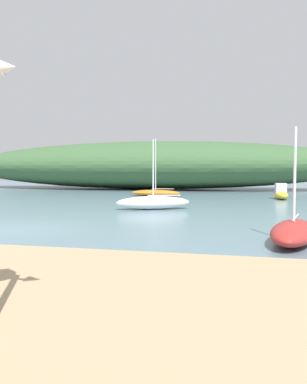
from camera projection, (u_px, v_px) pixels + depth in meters
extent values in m
plane|color=slate|center=(18.00, 229.00, 13.22)|extent=(120.00, 120.00, 0.00)
ellipsoid|color=#3D6038|center=(147.00, 165.00, 43.52)|extent=(48.21, 12.56, 5.64)
cone|color=silver|center=(4.00, 67.00, 3.89)|extent=(0.28, 0.25, 0.25)
ellipsoid|color=#B72D28|center=(294.00, 232.00, 10.62)|extent=(2.09, 3.81, 0.64)
cylinder|color=silver|center=(295.00, 178.00, 10.53)|extent=(0.08, 0.08, 2.94)
cylinder|color=silver|center=(296.00, 217.00, 11.08)|extent=(0.47, 1.59, 0.06)
ellipsoid|color=white|center=(153.00, 203.00, 20.04)|extent=(4.25, 2.70, 0.73)
cylinder|color=silver|center=(153.00, 170.00, 19.94)|extent=(0.08, 0.08, 3.34)
cylinder|color=silver|center=(164.00, 195.00, 20.13)|extent=(1.73, 0.77, 0.06)
ellipsoid|color=gold|center=(281.00, 195.00, 27.31)|extent=(1.03, 2.60, 0.59)
cube|color=silver|center=(281.00, 189.00, 27.53)|extent=(0.79, 0.92, 0.81)
ellipsoid|color=orange|center=(156.00, 193.00, 30.93)|extent=(4.35, 1.60, 0.53)
cylinder|color=silver|center=(156.00, 165.00, 30.80)|extent=(0.08, 0.08, 4.51)
cylinder|color=silver|center=(163.00, 189.00, 30.73)|extent=(1.92, 0.19, 0.06)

